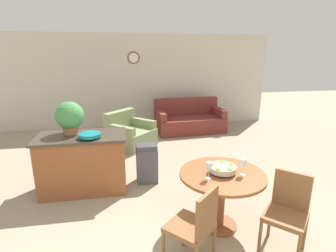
% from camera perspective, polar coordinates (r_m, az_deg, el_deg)
% --- Properties ---
extents(wall_back, '(8.00, 0.09, 2.70)m').
position_cam_1_polar(wall_back, '(7.88, -6.70, 9.66)').
color(wall_back, beige).
rests_on(wall_back, ground_plane).
extents(dining_table, '(1.05, 1.05, 0.75)m').
position_cam_1_polar(dining_table, '(3.37, 11.58, -12.63)').
color(dining_table, brown).
rests_on(dining_table, ground_plane).
extents(dining_chair_near_left, '(0.59, 0.59, 0.90)m').
position_cam_1_polar(dining_chair_near_left, '(2.81, 6.06, -20.52)').
color(dining_chair_near_left, brown).
rests_on(dining_chair_near_left, ground_plane).
extents(dining_chair_near_right, '(0.59, 0.59, 0.90)m').
position_cam_1_polar(dining_chair_near_right, '(3.29, 24.56, -16.08)').
color(dining_chair_near_right, brown).
rests_on(dining_chair_near_right, ground_plane).
extents(fruit_bowl, '(0.33, 0.33, 0.12)m').
position_cam_1_polar(fruit_bowl, '(3.27, 11.81, -9.00)').
color(fruit_bowl, '#B7B29E').
rests_on(fruit_bowl, dining_table).
extents(wine_glass_left, '(0.07, 0.07, 0.21)m').
position_cam_1_polar(wine_glass_left, '(3.07, 8.91, -8.71)').
color(wine_glass_left, silver).
rests_on(wine_glass_left, dining_table).
extents(wine_glass_right, '(0.07, 0.07, 0.21)m').
position_cam_1_polar(wine_glass_right, '(3.25, 16.13, -7.79)').
color(wine_glass_right, silver).
rests_on(wine_glass_right, dining_table).
extents(kitchen_island, '(1.37, 0.73, 0.93)m').
position_cam_1_polar(kitchen_island, '(4.44, -17.89, -7.59)').
color(kitchen_island, brown).
rests_on(kitchen_island, ground_plane).
extents(teal_bowl, '(0.33, 0.33, 0.07)m').
position_cam_1_polar(teal_bowl, '(4.10, -16.65, -1.90)').
color(teal_bowl, '#147A7F').
rests_on(teal_bowl, kitchen_island).
extents(potted_plant, '(0.44, 0.44, 0.51)m').
position_cam_1_polar(potted_plant, '(4.37, -20.62, 1.91)').
color(potted_plant, '#A36642').
rests_on(potted_plant, kitchen_island).
extents(trash_bin, '(0.35, 0.26, 0.68)m').
position_cam_1_polar(trash_bin, '(4.53, -4.61, -8.16)').
color(trash_bin, '#47474C').
rests_on(trash_bin, ground_plane).
extents(couch, '(1.94, 1.08, 0.90)m').
position_cam_1_polar(couch, '(7.47, 4.62, 1.22)').
color(couch, maroon).
rests_on(couch, ground_plane).
extents(armchair, '(1.28, 1.28, 0.81)m').
position_cam_1_polar(armchair, '(6.34, -8.27, -1.77)').
color(armchair, gray).
rests_on(armchair, ground_plane).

